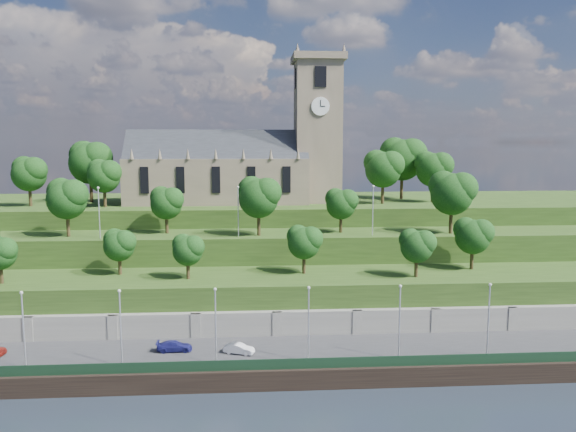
{
  "coord_description": "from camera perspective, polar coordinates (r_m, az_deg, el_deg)",
  "views": [
    {
      "loc": [
        1.88,
        -55.85,
        25.8
      ],
      "look_at": [
        7.6,
        30.0,
        14.5
      ],
      "focal_mm": 35.0,
      "sensor_mm": 36.0,
      "label": 1
    }
  ],
  "objects": [
    {
      "name": "quay_wall",
      "position": [
        61.05,
        -5.47,
        -16.42
      ],
      "size": [
        160.0,
        0.5,
        2.2
      ],
      "primitive_type": "cube",
      "color": "black",
      "rests_on": "ground"
    },
    {
      "name": "trees_lower",
      "position": [
        75.39,
        -0.47,
        -2.71
      ],
      "size": [
        67.82,
        8.62,
        7.33
      ],
      "color": "#2E2311",
      "rests_on": "embankment_lower"
    },
    {
      "name": "fence",
      "position": [
        61.06,
        -5.47,
        -14.88
      ],
      "size": [
        160.0,
        0.1,
        1.2
      ],
      "primitive_type": "cube",
      "color": "#17331F",
      "rests_on": "promenade"
    },
    {
      "name": "embankment_lower",
      "position": [
        77.02,
        -5.11,
        -8.99
      ],
      "size": [
        160.0,
        12.0,
        8.0
      ],
      "primitive_type": "cube",
      "color": "#243E14",
      "rests_on": "ground"
    },
    {
      "name": "embankment_upper",
      "position": [
        87.15,
        -4.97,
        -5.68
      ],
      "size": [
        160.0,
        10.0,
        12.0
      ],
      "primitive_type": "cube",
      "color": "#243E14",
      "rests_on": "ground"
    },
    {
      "name": "hilltop",
      "position": [
        107.44,
        -4.76,
        -2.35
      ],
      "size": [
        160.0,
        32.0,
        15.0
      ],
      "primitive_type": "cube",
      "color": "#243E14",
      "rests_on": "ground"
    },
    {
      "name": "retaining_wall",
      "position": [
        71.74,
        -5.21,
        -11.5
      ],
      "size": [
        160.0,
        2.1,
        5.0
      ],
      "color": "slate",
      "rests_on": "ground"
    },
    {
      "name": "promenade",
      "position": [
        66.66,
        -5.32,
        -14.39
      ],
      "size": [
        160.0,
        12.0,
        2.0
      ],
      "primitive_type": "cube",
      "color": "#2D2D30",
      "rests_on": "ground"
    },
    {
      "name": "church",
      "position": [
        101.89,
        -4.44,
        5.62
      ],
      "size": [
        38.6,
        12.35,
        27.6
      ],
      "color": "#6B5C4A",
      "rests_on": "hilltop"
    },
    {
      "name": "car_middle",
      "position": [
        65.62,
        -5.0,
        -13.28
      ],
      "size": [
        3.68,
        2.31,
        1.14
      ],
      "primitive_type": "imported",
      "rotation": [
        0.0,
        0.0,
        1.23
      ],
      "color": "silver",
      "rests_on": "promenade"
    },
    {
      "name": "lamp_posts_promenade",
      "position": [
        61.47,
        -7.37,
        -10.51
      ],
      "size": [
        60.36,
        0.36,
        8.51
      ],
      "color": "#B2B2B7",
      "rests_on": "promenade"
    },
    {
      "name": "lamp_posts_upper",
      "position": [
        82.41,
        -5.09,
        0.88
      ],
      "size": [
        40.36,
        0.36,
        7.53
      ],
      "color": "#B2B2B7",
      "rests_on": "embankment_upper"
    },
    {
      "name": "trees_hilltop",
      "position": [
        101.75,
        -2.03,
        5.33
      ],
      "size": [
        77.14,
        16.65,
        11.8
      ],
      "color": "#2E2311",
      "rests_on": "hilltop"
    },
    {
      "name": "ground",
      "position": [
        61.55,
        -5.46,
        -17.33
      ],
      "size": [
        320.0,
        320.0,
        0.0
      ],
      "primitive_type": "plane",
      "color": "black",
      "rests_on": "ground"
    },
    {
      "name": "car_right",
      "position": [
        67.36,
        -11.46,
        -12.83
      ],
      "size": [
        4.08,
        1.69,
        1.18
      ],
      "primitive_type": "imported",
      "rotation": [
        0.0,
        0.0,
        1.58
      ],
      "color": "navy",
      "rests_on": "promenade"
    },
    {
      "name": "trees_upper",
      "position": [
        84.13,
        -1.52,
        2.05
      ],
      "size": [
        64.14,
        8.61,
        9.54
      ],
      "color": "#2E2311",
      "rests_on": "embankment_upper"
    }
  ]
}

